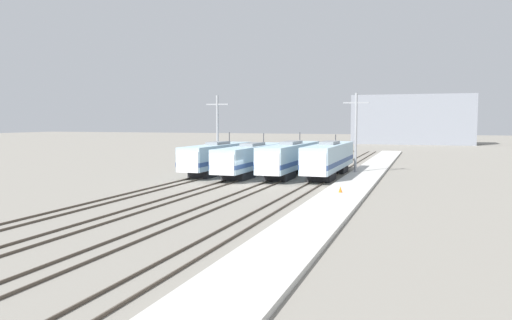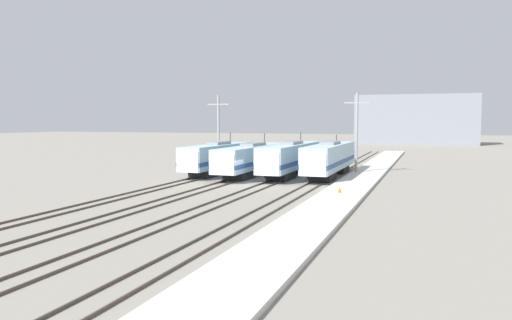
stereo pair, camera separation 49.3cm
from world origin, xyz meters
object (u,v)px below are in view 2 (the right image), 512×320
at_px(locomotive_far_right, 329,159).
at_px(catenary_tower_right, 357,132).
at_px(locomotive_far_left, 217,157).
at_px(locomotive_center_left, 252,159).
at_px(catenary_tower_left, 218,131).
at_px(locomotive_center_right, 291,158).
at_px(traffic_cone, 340,189).

height_order(locomotive_far_right, catenary_tower_right, catenary_tower_right).
distance_m(locomotive_far_left, locomotive_center_left, 4.62).
bearing_deg(locomotive_far_right, catenary_tower_left, 166.56).
bearing_deg(locomotive_center_right, locomotive_center_left, -168.27).
height_order(locomotive_far_left, locomotive_far_right, locomotive_far_left).
bearing_deg(locomotive_far_right, locomotive_far_left, -174.36).
relative_size(locomotive_center_right, catenary_tower_right, 1.94).
xyz_separation_m(locomotive_center_right, traffic_cone, (8.41, -14.22, -1.58)).
distance_m(locomotive_center_right, catenary_tower_right, 8.93).
distance_m(locomotive_far_left, catenary_tower_right, 17.57).
xyz_separation_m(catenary_tower_left, traffic_cone, (19.74, -18.39, -4.73)).
height_order(locomotive_center_left, catenary_tower_right, catenary_tower_right).
height_order(locomotive_center_left, catenary_tower_left, catenary_tower_left).
bearing_deg(locomotive_far_left, catenary_tower_left, 112.00).
height_order(locomotive_far_left, catenary_tower_right, catenary_tower_right).
distance_m(locomotive_center_left, catenary_tower_right, 13.32).
bearing_deg(locomotive_center_left, traffic_cone, -45.52).
height_order(catenary_tower_left, catenary_tower_right, same).
distance_m(locomotive_far_right, catenary_tower_right, 5.59).
height_order(locomotive_center_left, locomotive_far_right, locomotive_center_left).
height_order(locomotive_center_right, catenary_tower_left, catenary_tower_left).
relative_size(locomotive_center_right, catenary_tower_left, 1.94).
height_order(catenary_tower_right, traffic_cone, catenary_tower_right).
xyz_separation_m(locomotive_far_left, catenary_tower_left, (-2.09, 5.18, 3.22)).
height_order(locomotive_far_right, catenary_tower_left, catenary_tower_left).
distance_m(catenary_tower_right, traffic_cone, 19.03).
distance_m(catenary_tower_left, catenary_tower_right, 18.57).
distance_m(locomotive_center_left, catenary_tower_left, 9.05).
distance_m(locomotive_center_left, locomotive_far_right, 9.32).
height_order(locomotive_center_right, catenary_tower_right, catenary_tower_right).
bearing_deg(locomotive_far_left, locomotive_far_right, 5.64).
xyz_separation_m(locomotive_far_right, catenary_tower_left, (-15.94, 3.81, 3.14)).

